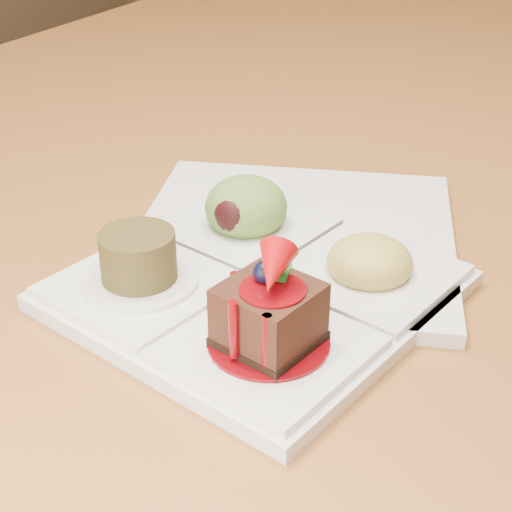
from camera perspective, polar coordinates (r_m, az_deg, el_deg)
The scene contains 3 objects.
dining_table at distance 0.99m, azimuth 1.58°, elevation 7.19°, with size 1.00×1.80×0.75m.
sampler_plate at distance 0.57m, azimuth 0.08°, elevation -1.20°, with size 0.28×0.28×0.09m.
second_plate at distance 0.64m, azimuth 2.79°, elevation 1.37°, with size 0.26×0.26×0.01m, color silver.
Camera 1 is at (0.41, -0.81, 1.06)m, focal length 55.00 mm.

